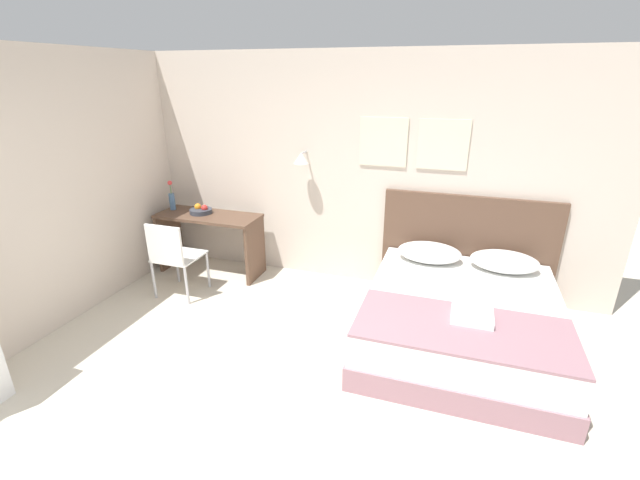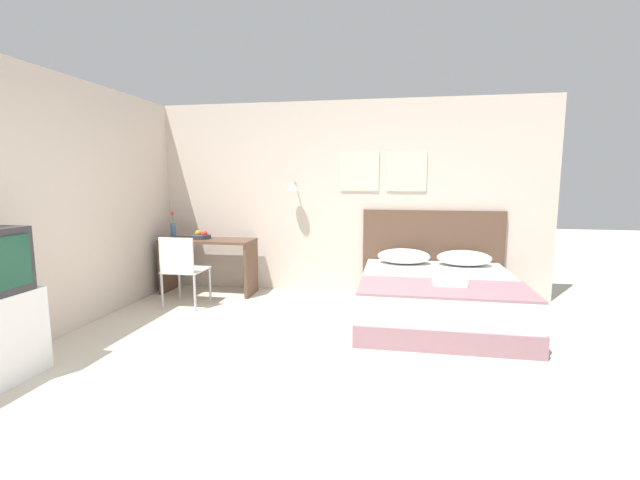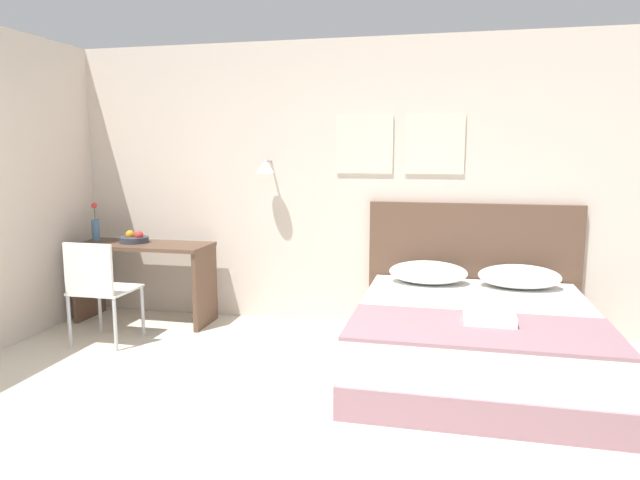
{
  "view_description": "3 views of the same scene",
  "coord_description": "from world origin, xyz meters",
  "px_view_note": "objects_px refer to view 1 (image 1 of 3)",
  "views": [
    {
      "loc": [
        1.18,
        -1.77,
        2.4
      ],
      "look_at": [
        -0.11,
        2.12,
        0.8
      ],
      "focal_mm": 24.0,
      "sensor_mm": 36.0,
      "label": 1
    },
    {
      "loc": [
        0.86,
        -2.95,
        1.59
      ],
      "look_at": [
        0.06,
        1.48,
        0.95
      ],
      "focal_mm": 24.0,
      "sensor_mm": 36.0,
      "label": 2
    },
    {
      "loc": [
        1.13,
        -2.3,
        1.63
      ],
      "look_at": [
        0.15,
        1.96,
        0.96
      ],
      "focal_mm": 32.0,
      "sensor_mm": 36.0,
      "label": 3
    }
  ],
  "objects_px": {
    "desk_chair": "(173,254)",
    "folded_towel_near_foot": "(472,316)",
    "pillow_left": "(429,252)",
    "bed": "(460,321)",
    "desk": "(210,232)",
    "pillow_right": "(504,261)",
    "flower_vase": "(172,199)",
    "fruit_bowl": "(201,210)",
    "throw_blanket": "(463,328)",
    "headboard": "(466,248)"
  },
  "relations": [
    {
      "from": "pillow_left",
      "to": "flower_vase",
      "type": "xyz_separation_m",
      "value": [
        -3.23,
        0.01,
        0.3
      ]
    },
    {
      "from": "folded_towel_near_foot",
      "to": "flower_vase",
      "type": "relative_size",
      "value": 0.87
    },
    {
      "from": "fruit_bowl",
      "to": "pillow_left",
      "type": "bearing_deg",
      "value": 0.24
    },
    {
      "from": "bed",
      "to": "flower_vase",
      "type": "xyz_separation_m",
      "value": [
        -3.6,
        0.72,
        0.66
      ]
    },
    {
      "from": "desk_chair",
      "to": "folded_towel_near_foot",
      "type": "bearing_deg",
      "value": -6.94
    },
    {
      "from": "fruit_bowl",
      "to": "pillow_right",
      "type": "bearing_deg",
      "value": 0.19
    },
    {
      "from": "desk_chair",
      "to": "fruit_bowl",
      "type": "bearing_deg",
      "value": 96.9
    },
    {
      "from": "fruit_bowl",
      "to": "headboard",
      "type": "bearing_deg",
      "value": 5.58
    },
    {
      "from": "headboard",
      "to": "flower_vase",
      "type": "height_order",
      "value": "headboard"
    },
    {
      "from": "bed",
      "to": "desk_chair",
      "type": "relative_size",
      "value": 2.19
    },
    {
      "from": "throw_blanket",
      "to": "pillow_right",
      "type": "bearing_deg",
      "value": 73.67
    },
    {
      "from": "pillow_left",
      "to": "folded_towel_near_foot",
      "type": "bearing_deg",
      "value": -68.91
    },
    {
      "from": "pillow_left",
      "to": "desk_chair",
      "type": "relative_size",
      "value": 0.75
    },
    {
      "from": "pillow_right",
      "to": "fruit_bowl",
      "type": "height_order",
      "value": "fruit_bowl"
    },
    {
      "from": "pillow_left",
      "to": "desk",
      "type": "bearing_deg",
      "value": -179.16
    },
    {
      "from": "pillow_right",
      "to": "throw_blanket",
      "type": "relative_size",
      "value": 0.4
    },
    {
      "from": "throw_blanket",
      "to": "bed",
      "type": "bearing_deg",
      "value": 90.0
    },
    {
      "from": "pillow_left",
      "to": "desk",
      "type": "distance_m",
      "value": 2.69
    },
    {
      "from": "pillow_left",
      "to": "desk_chair",
      "type": "height_order",
      "value": "desk_chair"
    },
    {
      "from": "folded_towel_near_foot",
      "to": "desk_chair",
      "type": "relative_size",
      "value": 0.37
    },
    {
      "from": "pillow_left",
      "to": "folded_towel_near_foot",
      "type": "relative_size",
      "value": 2.04
    },
    {
      "from": "folded_towel_near_foot",
      "to": "desk",
      "type": "relative_size",
      "value": 0.26
    },
    {
      "from": "folded_towel_near_foot",
      "to": "desk_chair",
      "type": "distance_m",
      "value": 3.17
    },
    {
      "from": "bed",
      "to": "folded_towel_near_foot",
      "type": "height_order",
      "value": "folded_towel_near_foot"
    },
    {
      "from": "pillow_left",
      "to": "flower_vase",
      "type": "height_order",
      "value": "flower_vase"
    },
    {
      "from": "bed",
      "to": "desk_chair",
      "type": "xyz_separation_m",
      "value": [
        -3.09,
        -0.05,
        0.28
      ]
    },
    {
      "from": "bed",
      "to": "flower_vase",
      "type": "bearing_deg",
      "value": 168.67
    },
    {
      "from": "headboard",
      "to": "desk",
      "type": "distance_m",
      "value": 3.08
    },
    {
      "from": "folded_towel_near_foot",
      "to": "desk_chair",
      "type": "bearing_deg",
      "value": 173.06
    },
    {
      "from": "pillow_right",
      "to": "desk_chair",
      "type": "distance_m",
      "value": 3.54
    },
    {
      "from": "pillow_right",
      "to": "flower_vase",
      "type": "distance_m",
      "value": 3.99
    },
    {
      "from": "pillow_left",
      "to": "bed",
      "type": "bearing_deg",
      "value": -62.21
    },
    {
      "from": "pillow_right",
      "to": "fruit_bowl",
      "type": "distance_m",
      "value": 3.56
    },
    {
      "from": "folded_towel_near_foot",
      "to": "desk",
      "type": "distance_m",
      "value": 3.32
    },
    {
      "from": "pillow_right",
      "to": "desk",
      "type": "height_order",
      "value": "desk"
    },
    {
      "from": "pillow_left",
      "to": "flower_vase",
      "type": "bearing_deg",
      "value": 179.82
    },
    {
      "from": "desk",
      "to": "desk_chair",
      "type": "height_order",
      "value": "desk_chair"
    },
    {
      "from": "headboard",
      "to": "throw_blanket",
      "type": "bearing_deg",
      "value": -90.0
    },
    {
      "from": "bed",
      "to": "flower_vase",
      "type": "distance_m",
      "value": 3.73
    },
    {
      "from": "headboard",
      "to": "pillow_left",
      "type": "xyz_separation_m",
      "value": [
        -0.38,
        -0.3,
        0.01
      ]
    },
    {
      "from": "desk_chair",
      "to": "pillow_left",
      "type": "bearing_deg",
      "value": 15.66
    },
    {
      "from": "desk",
      "to": "folded_towel_near_foot",
      "type": "bearing_deg",
      "value": -19.44
    },
    {
      "from": "flower_vase",
      "to": "fruit_bowl",
      "type": "bearing_deg",
      "value": -2.91
    },
    {
      "from": "pillow_right",
      "to": "folded_towel_near_foot",
      "type": "distance_m",
      "value": 1.19
    },
    {
      "from": "fruit_bowl",
      "to": "flower_vase",
      "type": "xyz_separation_m",
      "value": [
        -0.43,
        0.02,
        0.1
      ]
    },
    {
      "from": "bed",
      "to": "folded_towel_near_foot",
      "type": "bearing_deg",
      "value": -81.35
    },
    {
      "from": "desk_chair",
      "to": "pillow_right",
      "type": "bearing_deg",
      "value": 12.38
    },
    {
      "from": "headboard",
      "to": "folded_towel_near_foot",
      "type": "distance_m",
      "value": 1.44
    },
    {
      "from": "pillow_right",
      "to": "pillow_left",
      "type": "bearing_deg",
      "value": 180.0
    },
    {
      "from": "folded_towel_near_foot",
      "to": "fruit_bowl",
      "type": "xyz_separation_m",
      "value": [
        -3.24,
        1.13,
        0.24
      ]
    }
  ]
}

